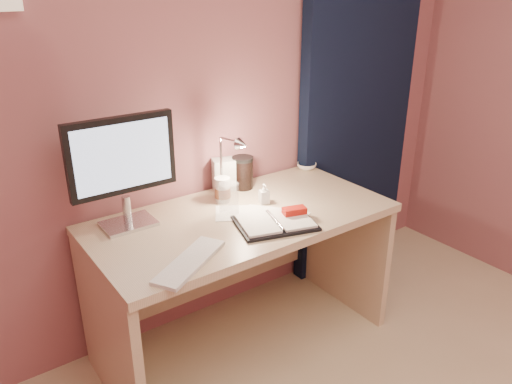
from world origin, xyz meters
TOP-DOWN VIEW (x-y plane):
  - room at (0.95, 1.69)m, footprint 3.50×3.50m
  - desk at (0.00, 1.45)m, footprint 1.40×0.70m
  - monitor at (-0.47, 1.58)m, footprint 0.46×0.17m
  - keyboard at (-0.41, 1.14)m, footprint 0.38×0.29m
  - planner at (0.07, 1.21)m, footprint 0.40×0.34m
  - paper_a at (0.18, 1.24)m, footprint 0.17×0.17m
  - paper_b at (-0.02, 1.41)m, footprint 0.23×0.23m
  - paper_c at (0.08, 1.33)m, footprint 0.24×0.24m
  - coffee_cup at (0.01, 1.56)m, footprint 0.08×0.08m
  - clear_cup at (-0.05, 1.41)m, footprint 0.09×0.09m
  - bowl at (0.64, 1.67)m, footprint 0.13×0.13m
  - lotion_bottle at (0.16, 1.43)m, footprint 0.05×0.06m
  - dark_jar at (0.19, 1.65)m, footprint 0.11×0.11m
  - product_box at (0.10, 1.69)m, footprint 0.13×0.12m
  - desk_lamp at (0.01, 1.53)m, footprint 0.11×0.20m

SIDE VIEW (x-z plane):
  - desk at x=0.00m, z-range 0.14..0.87m
  - paper_a at x=0.18m, z-range 0.73..0.73m
  - paper_b at x=-0.02m, z-range 0.73..0.73m
  - paper_c at x=0.08m, z-range 0.73..0.73m
  - keyboard at x=-0.41m, z-range 0.73..0.75m
  - planner at x=0.07m, z-range 0.72..0.77m
  - bowl at x=0.64m, z-range 0.73..0.77m
  - lotion_bottle at x=0.16m, z-range 0.73..0.83m
  - coffee_cup at x=0.01m, z-range 0.73..0.85m
  - dark_jar at x=0.19m, z-range 0.73..0.88m
  - clear_cup at x=-0.05m, z-range 0.73..0.89m
  - product_box at x=0.10m, z-range 0.73..0.89m
  - desk_lamp at x=0.01m, z-range 0.77..1.10m
  - monitor at x=-0.47m, z-range 0.78..1.27m
  - room at x=0.95m, z-range -0.61..2.89m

